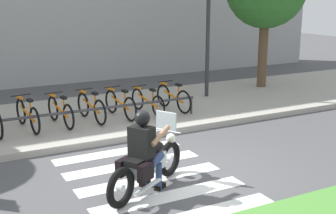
{
  "coord_description": "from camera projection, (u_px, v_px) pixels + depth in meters",
  "views": [
    {
      "loc": [
        -3.75,
        -6.92,
        3.32
      ],
      "look_at": [
        0.31,
        0.88,
        1.07
      ],
      "focal_mm": 47.97,
      "sensor_mm": 36.0,
      "label": 1
    }
  ],
  "objects": [
    {
      "name": "street_lamp",
      "position": [
        208.0,
        15.0,
        13.5
      ],
      "size": [
        0.28,
        0.28,
        4.41
      ],
      "color": "#2D2D33",
      "rests_on": "ground"
    },
    {
      "name": "crosswalk_stripe_2",
      "position": [
        150.0,
        179.0,
        8.22
      ],
      "size": [
        2.8,
        0.4,
        0.01
      ],
      "primitive_type": "cube",
      "color": "white",
      "rests_on": "ground"
    },
    {
      "name": "bicycle_4",
      "position": [
        120.0,
        104.0,
        11.64
      ],
      "size": [
        0.48,
        1.63,
        0.77
      ],
      "color": "black",
      "rests_on": "sidewalk"
    },
    {
      "name": "motorcycle",
      "position": [
        147.0,
        165.0,
        7.64
      ],
      "size": [
        1.91,
        1.23,
        1.26
      ],
      "color": "black",
      "rests_on": "ground"
    },
    {
      "name": "bicycle_3",
      "position": [
        91.0,
        107.0,
        11.29
      ],
      "size": [
        0.48,
        1.6,
        0.78
      ],
      "color": "black",
      "rests_on": "sidewalk"
    },
    {
      "name": "sidewalk",
      "position": [
        99.0,
        116.0,
        12.15
      ],
      "size": [
        24.0,
        4.4,
        0.15
      ],
      "primitive_type": "cube",
      "color": "#A8A399",
      "rests_on": "ground"
    },
    {
      "name": "crosswalk_stripe_3",
      "position": [
        133.0,
        164.0,
        8.9
      ],
      "size": [
        2.8,
        0.4,
        0.01
      ],
      "primitive_type": "cube",
      "color": "white",
      "rests_on": "ground"
    },
    {
      "name": "bicycle_5",
      "position": [
        148.0,
        102.0,
        12.0
      ],
      "size": [
        0.48,
        1.62,
        0.72
      ],
      "color": "black",
      "rests_on": "sidewalk"
    },
    {
      "name": "crosswalk_stripe_1",
      "position": [
        171.0,
        196.0,
        7.53
      ],
      "size": [
        2.8,
        0.4,
        0.01
      ],
      "primitive_type": "cube",
      "color": "white",
      "rests_on": "ground"
    },
    {
      "name": "crosswalk_stripe_4",
      "position": [
        118.0,
        152.0,
        9.59
      ],
      "size": [
        2.8,
        0.4,
        0.01
      ],
      "primitive_type": "cube",
      "color": "white",
      "rests_on": "ground"
    },
    {
      "name": "bicycle_2",
      "position": [
        60.0,
        111.0,
        10.94
      ],
      "size": [
        0.48,
        1.61,
        0.76
      ],
      "color": "black",
      "rests_on": "sidewalk"
    },
    {
      "name": "ground_plane",
      "position": [
        175.0,
        174.0,
        8.44
      ],
      "size": [
        48.0,
        48.0,
        0.0
      ],
      "primitive_type": "plane",
      "color": "#4C4C4F"
    },
    {
      "name": "rider",
      "position": [
        145.0,
        145.0,
        7.49
      ],
      "size": [
        0.77,
        0.72,
        1.45
      ],
      "color": "black",
      "rests_on": "ground"
    },
    {
      "name": "bicycle_1",
      "position": [
        28.0,
        115.0,
        10.59
      ],
      "size": [
        0.48,
        1.66,
        0.78
      ],
      "color": "black",
      "rests_on": "sidewalk"
    },
    {
      "name": "bicycle_6",
      "position": [
        173.0,
        98.0,
        12.34
      ],
      "size": [
        0.48,
        1.6,
        0.78
      ],
      "color": "black",
      "rests_on": "sidewalk"
    },
    {
      "name": "bike_rack",
      "position": [
        98.0,
        110.0,
        10.8
      ],
      "size": [
        5.29,
        0.07,
        0.49
      ],
      "color": "#333338",
      "rests_on": "sidewalk"
    }
  ]
}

